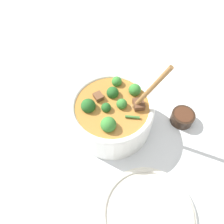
% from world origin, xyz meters
% --- Properties ---
extents(ground_plane, '(4.00, 4.00, 0.00)m').
position_xyz_m(ground_plane, '(0.00, 0.00, 0.00)').
color(ground_plane, silver).
extents(stew_bowl, '(0.24, 0.25, 0.26)m').
position_xyz_m(stew_bowl, '(0.00, -0.00, 0.06)').
color(stew_bowl, white).
rests_on(stew_bowl, ground_plane).
extents(condiment_bowl, '(0.07, 0.07, 0.04)m').
position_xyz_m(condiment_bowl, '(-0.04, -0.22, 0.02)').
color(condiment_bowl, black).
rests_on(condiment_bowl, ground_plane).
extents(empty_plate, '(0.23, 0.23, 0.02)m').
position_xyz_m(empty_plate, '(-0.27, -0.03, 0.01)').
color(empty_plate, silver).
rests_on(empty_plate, ground_plane).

